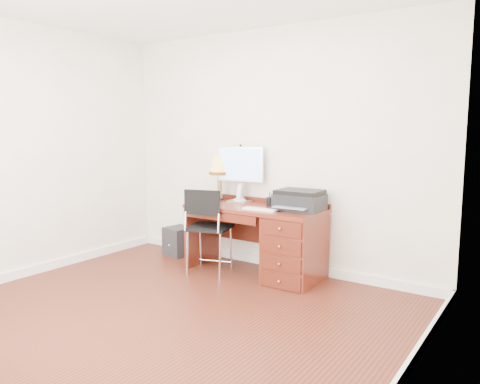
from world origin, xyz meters
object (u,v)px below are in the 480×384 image
Objects in this scene: leg_lamp at (220,168)px; desk at (281,240)px; phone at (240,197)px; chair at (205,222)px; equipment_box at (179,241)px; printer at (300,200)px; monitor at (241,167)px.

desk is at bearing -10.18° from leg_lamp.
leg_lamp is 2.59× the size of phone.
chair reaches higher than equipment_box.
printer is 1.06m from chair.
leg_lamp is at bearing -178.77° from phone.
phone is at bearing 53.79° from chair.
monitor reaches higher than leg_lamp.
desk is 2.95× the size of leg_lamp.
phone reaches higher than desk.
desk is 0.48m from printer.
chair is at bearing -103.42° from phone.
monitor reaches higher than chair.
equipment_box is at bearing -173.29° from leg_lamp.
chair is (-0.15, -0.44, -0.23)m from phone.
monitor is at bearing 4.12° from leg_lamp.
equipment_box is (-0.90, -0.05, -0.63)m from phone.
phone is 0.21× the size of chair.
leg_lamp reaches higher than printer.
equipment_box is (-1.52, 0.10, -0.23)m from desk.
monitor is (-0.64, 0.19, 0.74)m from desk.
monitor reaches higher than phone.
phone is 0.55× the size of equipment_box.
printer is at bearing -4.91° from leg_lamp.
printer reaches higher than phone.
leg_lamp is at bearing 169.82° from desk.
phone is (0.01, -0.04, -0.34)m from monitor.
desk is at bearing -159.43° from printer.
monitor is 1.32m from equipment_box.
printer is at bearing -18.81° from monitor.
phone and chair have the same top height.
printer is 1.34× the size of equipment_box.
desk is 1.58× the size of chair.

